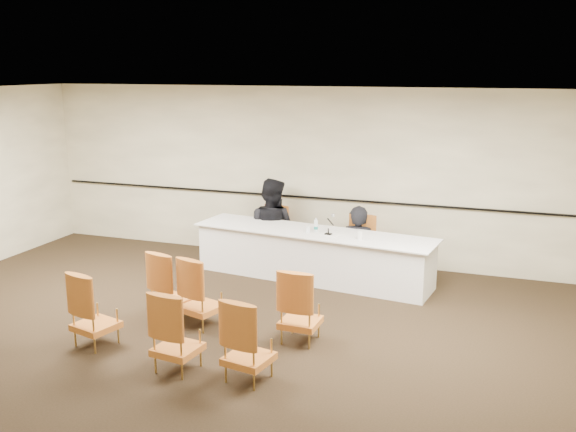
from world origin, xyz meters
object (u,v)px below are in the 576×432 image
(panelist_main_chair, at_px, (358,245))
(aud_chair_front_left, at_px, (171,285))
(panelist_main, at_px, (357,256))
(coffee_cup, at_px, (360,236))
(aud_chair_front_right, at_px, (301,305))
(aud_chair_back_mid, at_px, (177,330))
(water_bottle, at_px, (316,225))
(drinking_glass, at_px, (308,229))
(aud_chair_back_left, at_px, (95,308))
(panelist_second, at_px, (271,232))
(aud_chair_front_mid, at_px, (202,291))
(microphone, at_px, (328,225))
(panelist_second_chair, at_px, (271,234))
(aud_chair_back_right, at_px, (249,339))
(panel_table, at_px, (313,255))

(panelist_main_chair, relative_size, aud_chair_front_left, 1.00)
(panelist_main, relative_size, coffee_cup, 14.06)
(aud_chair_front_right, height_order, aud_chair_back_mid, same)
(water_bottle, distance_m, drinking_glass, 0.15)
(drinking_glass, bearing_deg, aud_chair_front_left, -120.69)
(aud_chair_back_left, bearing_deg, panelist_main, 72.74)
(panelist_second, distance_m, coffee_cup, 2.05)
(water_bottle, xyz_separation_m, aud_chair_front_mid, (-0.84, -2.31, -0.42))
(microphone, xyz_separation_m, aud_chair_back_left, (-2.03, -3.16, -0.46))
(drinking_glass, bearing_deg, panelist_main_chair, 42.79)
(drinking_glass, xyz_separation_m, aud_chair_front_left, (-1.25, -2.11, -0.36))
(aud_chair_front_left, bearing_deg, aud_chair_front_mid, 4.85)
(aud_chair_front_right, bearing_deg, panelist_second_chair, 118.63)
(panelist_main, xyz_separation_m, aud_chair_back_right, (-0.25, -4.00, 0.18))
(panel_table, distance_m, aud_chair_front_right, 2.42)
(panelist_main, distance_m, aud_chair_front_left, 3.33)
(panelist_second, xyz_separation_m, drinking_glass, (0.93, -0.81, 0.32))
(microphone, bearing_deg, aud_chair_front_right, -74.18)
(aud_chair_back_left, distance_m, aud_chair_back_mid, 1.29)
(panelist_main_chair, distance_m, aud_chair_back_mid, 4.19)
(aud_chair_front_mid, xyz_separation_m, aud_chair_back_mid, (0.32, -1.23, 0.00))
(panelist_main_chair, height_order, aud_chair_back_left, same)
(panel_table, height_order, aud_chair_front_right, aud_chair_front_right)
(aud_chair_back_mid, relative_size, aud_chair_back_right, 1.00)
(panelist_second, xyz_separation_m, aud_chair_back_left, (-0.76, -3.99, -0.04))
(drinking_glass, bearing_deg, coffee_cup, -8.20)
(aud_chair_front_mid, distance_m, aud_chair_back_right, 1.65)
(panel_table, relative_size, aud_chair_front_right, 4.13)
(drinking_glass, relative_size, aud_chair_back_right, 0.11)
(panel_table, bearing_deg, aud_chair_back_right, -76.90)
(panelist_main_chair, xyz_separation_m, panelist_second, (-1.59, 0.20, 0.04))
(panel_table, xyz_separation_m, panelist_main, (0.61, 0.50, -0.10))
(panelist_second, bearing_deg, panelist_second_chair, -0.00)
(panelist_main_chair, xyz_separation_m, aud_chair_back_mid, (-1.09, -4.04, 0.00))
(panelist_second, bearing_deg, aud_chair_back_mid, 105.56)
(panelist_second, distance_m, aud_chair_front_right, 3.42)
(drinking_glass, xyz_separation_m, aud_chair_back_left, (-1.69, -3.18, -0.36))
(microphone, bearing_deg, water_bottle, 162.06)
(panelist_second, relative_size, panelist_second_chair, 1.99)
(panelist_main_chair, height_order, water_bottle, water_bottle)
(panelist_main, bearing_deg, aud_chair_front_right, 87.66)
(aud_chair_front_mid, bearing_deg, microphone, 80.61)
(panelist_main_chair, distance_m, drinking_glass, 0.97)
(aud_chair_back_mid, bearing_deg, aud_chair_front_right, 55.67)
(aud_chair_front_left, relative_size, aud_chair_back_left, 1.00)
(panelist_main, relative_size, aud_chair_back_right, 1.79)
(panel_table, bearing_deg, panelist_main, 46.57)
(panelist_second_chair, xyz_separation_m, aud_chair_front_left, (-0.33, -2.92, 0.00))
(panelist_second, bearing_deg, water_bottle, 154.22)
(coffee_cup, height_order, aud_chair_back_left, aud_chair_back_left)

